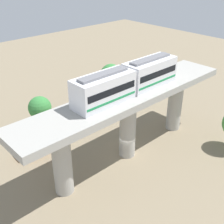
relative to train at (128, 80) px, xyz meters
name	(u,v)px	position (x,y,z in m)	size (l,w,h in m)	color
ground_plane	(127,154)	(0.00, 0.15, -9.67)	(120.00, 120.00, 0.00)	#84755B
viaduct	(128,110)	(0.00, 0.15, -3.58)	(5.20, 28.00, 8.14)	#A8A59E
train	(128,80)	(0.00, 0.00, 0.00)	(2.64, 13.55, 3.24)	white
parked_car_orange	(35,147)	(-7.83, -7.79, -8.93)	(2.07, 4.31, 1.76)	orange
parked_car_yellow	(74,112)	(-11.95, 1.10, -8.93)	(2.50, 4.45, 1.76)	yellow
tree_near_viaduct	(40,108)	(-11.71, -4.50, -6.15)	(3.07, 3.07, 5.09)	brown
tree_far_corner	(111,75)	(-13.88, 10.39, -6.04)	(3.70, 3.70, 5.50)	brown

